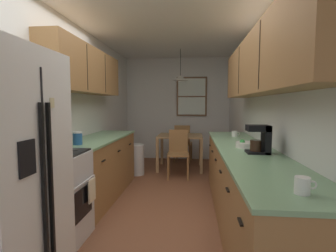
{
  "coord_description": "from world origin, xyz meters",
  "views": [
    {
      "loc": [
        0.41,
        -2.84,
        1.39
      ],
      "look_at": [
        -0.0,
        1.26,
        1.04
      ],
      "focal_mm": 27.16,
      "sensor_mm": 36.0,
      "label": 1
    }
  ],
  "objects_px": {
    "microwave_over_range": "(35,71)",
    "dining_chair_near": "(178,151)",
    "mug_by_coffeemaker": "(235,134)",
    "mug_spare": "(303,186)",
    "dining_table": "(180,140)",
    "fruit_bowl": "(248,144)",
    "table_serving_bowl": "(184,133)",
    "storage_canister": "(78,138)",
    "coffee_maker": "(261,139)",
    "dining_chair_far": "(183,142)",
    "stove_range": "(52,197)",
    "trash_bin": "(137,160)"
  },
  "relations": [
    {
      "from": "dining_table",
      "to": "mug_spare",
      "type": "distance_m",
      "value": 4.1
    },
    {
      "from": "mug_spare",
      "to": "table_serving_bowl",
      "type": "xyz_separation_m",
      "value": [
        -0.81,
        4.09,
        -0.18
      ]
    },
    {
      "from": "coffee_maker",
      "to": "mug_spare",
      "type": "distance_m",
      "value": 1.18
    },
    {
      "from": "dining_table",
      "to": "mug_by_coffeemaker",
      "type": "height_order",
      "value": "mug_by_coffeemaker"
    },
    {
      "from": "stove_range",
      "to": "storage_canister",
      "type": "relative_size",
      "value": 6.91
    },
    {
      "from": "storage_canister",
      "to": "fruit_bowl",
      "type": "xyz_separation_m",
      "value": [
        2.03,
        -0.01,
        -0.04
      ]
    },
    {
      "from": "trash_bin",
      "to": "fruit_bowl",
      "type": "height_order",
      "value": "fruit_bowl"
    },
    {
      "from": "dining_chair_near",
      "to": "mug_spare",
      "type": "bearing_deg",
      "value": -75.35
    },
    {
      "from": "dining_chair_far",
      "to": "microwave_over_range",
      "type": "bearing_deg",
      "value": -108.88
    },
    {
      "from": "dining_table",
      "to": "dining_chair_far",
      "type": "relative_size",
      "value": 1.05
    },
    {
      "from": "mug_by_coffeemaker",
      "to": "mug_spare",
      "type": "relative_size",
      "value": 1.02
    },
    {
      "from": "storage_canister",
      "to": "mug_spare",
      "type": "height_order",
      "value": "storage_canister"
    },
    {
      "from": "stove_range",
      "to": "microwave_over_range",
      "type": "distance_m",
      "value": 1.24
    },
    {
      "from": "dining_table",
      "to": "trash_bin",
      "type": "xyz_separation_m",
      "value": [
        -0.83,
        -0.55,
        -0.32
      ]
    },
    {
      "from": "microwave_over_range",
      "to": "stove_range",
      "type": "bearing_deg",
      "value": -0.03
    },
    {
      "from": "trash_bin",
      "to": "mug_spare",
      "type": "relative_size",
      "value": 5.09
    },
    {
      "from": "coffee_maker",
      "to": "mug_spare",
      "type": "bearing_deg",
      "value": -93.61
    },
    {
      "from": "dining_chair_far",
      "to": "table_serving_bowl",
      "type": "bearing_deg",
      "value": -85.3
    },
    {
      "from": "microwave_over_range",
      "to": "coffee_maker",
      "type": "bearing_deg",
      "value": 6.97
    },
    {
      "from": "stove_range",
      "to": "trash_bin",
      "type": "relative_size",
      "value": 1.82
    },
    {
      "from": "stove_range",
      "to": "dining_chair_near",
      "type": "bearing_deg",
      "value": 65.66
    },
    {
      "from": "storage_canister",
      "to": "coffee_maker",
      "type": "height_order",
      "value": "coffee_maker"
    },
    {
      "from": "microwave_over_range",
      "to": "dining_chair_far",
      "type": "relative_size",
      "value": 0.62
    },
    {
      "from": "dining_chair_far",
      "to": "mug_spare",
      "type": "height_order",
      "value": "mug_spare"
    },
    {
      "from": "dining_chair_far",
      "to": "coffee_maker",
      "type": "relative_size",
      "value": 3.16
    },
    {
      "from": "dining_table",
      "to": "coffee_maker",
      "type": "height_order",
      "value": "coffee_maker"
    },
    {
      "from": "dining_chair_far",
      "to": "table_serving_bowl",
      "type": "relative_size",
      "value": 5.17
    },
    {
      "from": "dining_table",
      "to": "table_serving_bowl",
      "type": "bearing_deg",
      "value": 52.2
    },
    {
      "from": "table_serving_bowl",
      "to": "coffee_maker",
      "type": "bearing_deg",
      "value": -73.17
    },
    {
      "from": "trash_bin",
      "to": "table_serving_bowl",
      "type": "bearing_deg",
      "value": 35.66
    },
    {
      "from": "coffee_maker",
      "to": "table_serving_bowl",
      "type": "relative_size",
      "value": 1.64
    },
    {
      "from": "storage_canister",
      "to": "dining_chair_near",
      "type": "bearing_deg",
      "value": 58.78
    },
    {
      "from": "microwave_over_range",
      "to": "dining_chair_far",
      "type": "height_order",
      "value": "microwave_over_range"
    },
    {
      "from": "fruit_bowl",
      "to": "table_serving_bowl",
      "type": "xyz_separation_m",
      "value": [
        -0.83,
        2.57,
        -0.17
      ]
    },
    {
      "from": "dining_chair_far",
      "to": "storage_canister",
      "type": "xyz_separation_m",
      "value": [
        -1.16,
        -3.08,
        0.48
      ]
    },
    {
      "from": "microwave_over_range",
      "to": "coffee_maker",
      "type": "height_order",
      "value": "microwave_over_range"
    },
    {
      "from": "mug_by_coffeemaker",
      "to": "fruit_bowl",
      "type": "distance_m",
      "value": 0.99
    },
    {
      "from": "microwave_over_range",
      "to": "mug_spare",
      "type": "bearing_deg",
      "value": -23.26
    },
    {
      "from": "dining_chair_far",
      "to": "mug_spare",
      "type": "bearing_deg",
      "value": -79.56
    },
    {
      "from": "dining_chair_far",
      "to": "fruit_bowl",
      "type": "distance_m",
      "value": 3.24
    },
    {
      "from": "storage_canister",
      "to": "mug_by_coffeemaker",
      "type": "relative_size",
      "value": 1.31
    },
    {
      "from": "dining_chair_far",
      "to": "mug_spare",
      "type": "distance_m",
      "value": 4.71
    },
    {
      "from": "coffee_maker",
      "to": "mug_spare",
      "type": "xyz_separation_m",
      "value": [
        -0.07,
        -1.18,
        -0.1
      ]
    },
    {
      "from": "microwave_over_range",
      "to": "dining_chair_near",
      "type": "relative_size",
      "value": 0.62
    },
    {
      "from": "dining_chair_near",
      "to": "mug_spare",
      "type": "height_order",
      "value": "mug_spare"
    },
    {
      "from": "stove_range",
      "to": "table_serving_bowl",
      "type": "xyz_separation_m",
      "value": [
        1.19,
        3.18,
        0.29
      ]
    },
    {
      "from": "dining_table",
      "to": "dining_chair_near",
      "type": "bearing_deg",
      "value": -90.41
    },
    {
      "from": "dining_table",
      "to": "storage_canister",
      "type": "distance_m",
      "value": 2.74
    },
    {
      "from": "microwave_over_range",
      "to": "dining_chair_near",
      "type": "height_order",
      "value": "microwave_over_range"
    },
    {
      "from": "dining_chair_near",
      "to": "table_serving_bowl",
      "type": "height_order",
      "value": "dining_chair_near"
    }
  ]
}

